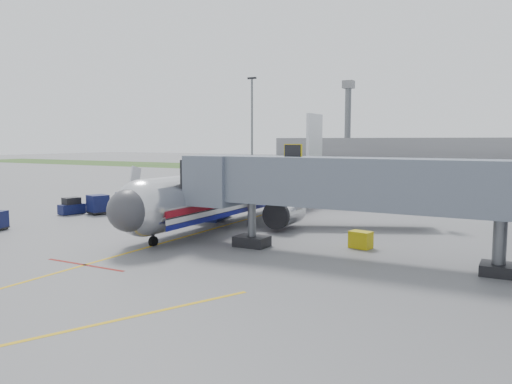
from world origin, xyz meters
The scene contains 14 objects.
ground centered at (0.00, 0.00, 0.00)m, with size 400.00×400.00×0.00m, color #565659.
grass_strip centered at (0.00, 90.00, 0.01)m, with size 300.00×25.00×0.01m, color #2D4C1E.
apron_markings centered at (0.00, -7.40, 0.00)m, with size 21.52×50.00×0.01m.
airliner centered at (0.00, 15.25, 2.65)m, with size 32.10×35.67×10.25m.
jet_bridge centered at (12.86, 5.00, 4.47)m, with size 25.30×4.00×6.90m.
light_mast_left centered at (-30.00, 70.00, 10.78)m, with size 2.00×0.44×20.40m.
distant_terminal centered at (-10.00, 170.00, 4.00)m, with size 120.00×14.00×8.00m, color slate.
control_tower centered at (-40.00, 165.00, 17.33)m, with size 4.00×4.00×30.00m.
baggage_tug centered at (-16.47, 9.53, 0.72)m, with size 1.71×2.54×1.63m.
baggage_cart_a centered at (-14.28, 10.81, 0.95)m, with size 2.19×2.19×1.86m.
baggage_cart_c centered at (-12.92, 13.52, 1.01)m, with size 2.00×2.00×1.98m.
belt_loader centered at (-2.51, 13.57, 0.55)m, with size 2.33×4.66×2.20m.
ground_power_cart centered at (12.61, 8.00, 0.55)m, with size 1.57×1.20×1.13m.
ramp_worker centered at (-3.00, 14.09, 0.77)m, with size 0.56×0.37×1.55m, color #84C617.
Camera 1 is at (22.05, -23.94, 7.15)m, focal length 35.00 mm.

